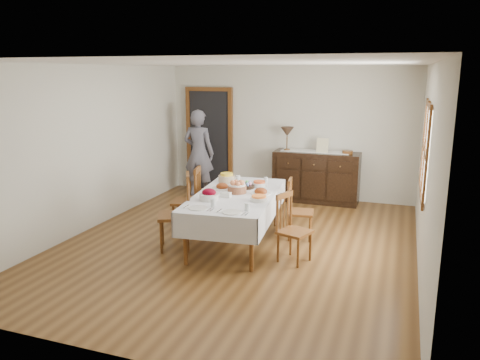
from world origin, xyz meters
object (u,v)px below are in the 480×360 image
(sideboard, at_px, (316,177))
(table_lamp, at_px, (287,132))
(chair_right_far, at_px, (297,209))
(chair_left_near, at_px, (178,211))
(person, at_px, (199,150))
(dining_table, at_px, (236,200))
(chair_left_far, at_px, (189,198))
(chair_right_near, at_px, (292,227))

(sideboard, bearing_deg, table_lamp, -178.62)
(chair_right_far, bearing_deg, chair_left_near, 115.17)
(chair_right_far, height_order, person, person)
(person, bearing_deg, dining_table, 125.48)
(chair_left_far, distance_m, person, 2.15)
(dining_table, relative_size, chair_left_near, 2.11)
(chair_left_near, xyz_separation_m, person, (-0.94, 2.79, 0.39))
(dining_table, bearing_deg, person, 119.60)
(dining_table, distance_m, chair_right_near, 1.01)
(dining_table, bearing_deg, sideboard, 70.08)
(dining_table, xyz_separation_m, chair_right_near, (0.92, -0.37, -0.20))
(chair_left_near, height_order, chair_right_far, chair_left_near)
(sideboard, bearing_deg, chair_left_near, -113.78)
(chair_right_near, relative_size, chair_right_far, 1.01)
(sideboard, distance_m, person, 2.40)
(chair_left_near, bearing_deg, chair_right_near, 66.85)
(chair_left_far, xyz_separation_m, table_lamp, (1.01, 2.32, 0.82))
(chair_left_near, relative_size, chair_left_far, 1.07)
(dining_table, relative_size, person, 1.23)
(chair_right_near, bearing_deg, chair_right_far, 26.90)
(dining_table, relative_size, table_lamp, 5.01)
(chair_right_far, height_order, sideboard, sideboard)
(chair_right_far, bearing_deg, person, 45.69)
(chair_left_near, height_order, chair_right_near, chair_left_near)
(chair_left_near, height_order, person, person)
(chair_right_far, distance_m, sideboard, 2.17)
(chair_left_near, xyz_separation_m, table_lamp, (0.79, 3.14, 0.78))
(chair_left_near, xyz_separation_m, sideboard, (1.39, 3.15, -0.06))
(chair_left_near, relative_size, table_lamp, 2.37)
(chair_left_near, bearing_deg, sideboard, 129.80)
(sideboard, xyz_separation_m, table_lamp, (-0.59, -0.01, 0.84))
(dining_table, distance_m, sideboard, 2.78)
(chair_left_near, distance_m, chair_right_near, 1.64)
(chair_left_near, bearing_deg, chair_left_far, 168.43)
(chair_right_near, height_order, sideboard, sideboard)
(chair_left_far, distance_m, chair_right_near, 1.98)
(person, bearing_deg, sideboard, -171.01)
(chair_right_far, bearing_deg, chair_left_far, 87.67)
(table_lamp, bearing_deg, chair_left_near, -104.20)
(chair_right_far, xyz_separation_m, person, (-2.45, 1.80, 0.48))
(chair_left_near, relative_size, sideboard, 0.67)
(person, height_order, table_lamp, person)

